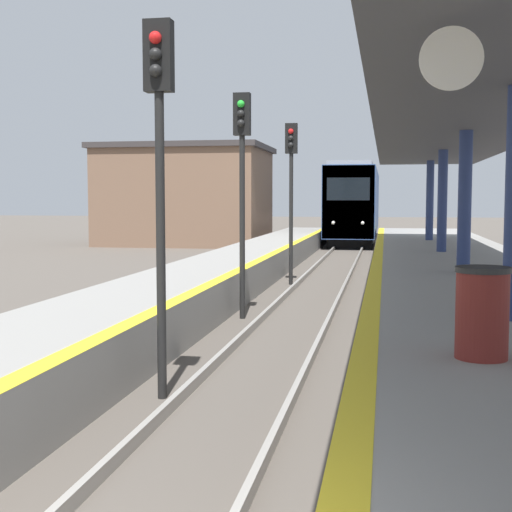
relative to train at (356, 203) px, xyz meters
The scene contains 7 objects.
train is the anchor object (origin of this frame).
signal_near 36.36m from the train, 91.58° to the right, with size 0.36×0.31×4.88m.
signal_mid 30.06m from the train, 92.29° to the right, with size 0.36×0.31×4.88m.
signal_far 23.74m from the train, 92.33° to the right, with size 0.36×0.31×4.88m.
station_canopy 28.09m from the train, 82.44° to the right, with size 4.25×33.63×3.53m.
trash_bin 37.30m from the train, 85.52° to the right, with size 0.59×0.59×1.01m.
station_building 10.94m from the train, 149.68° to the right, with size 9.39×7.35×5.63m.
Camera 1 is at (1.86, -2.78, 2.63)m, focal length 50.00 mm.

